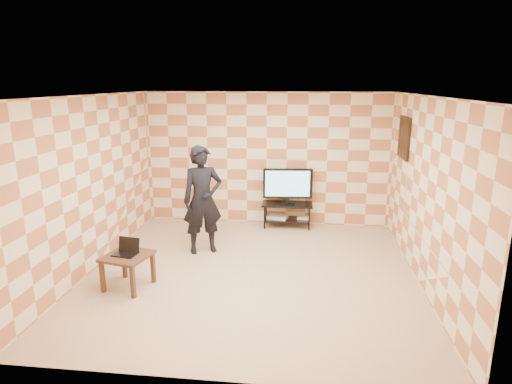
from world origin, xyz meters
TOP-DOWN VIEW (x-y plane):
  - floor at (0.00, 0.00)m, footprint 5.00×5.00m
  - wall_back at (0.00, 2.50)m, footprint 5.00×0.02m
  - wall_front at (0.00, -2.50)m, footprint 5.00×0.02m
  - wall_left at (-2.50, 0.00)m, footprint 0.02×5.00m
  - wall_right at (2.50, 0.00)m, footprint 0.02×5.00m
  - ceiling at (0.00, 0.00)m, footprint 5.00×5.00m
  - wall_art at (2.47, 1.55)m, footprint 0.04×0.72m
  - tv_stand at (0.45, 2.26)m, footprint 1.01×0.46m
  - tv at (0.45, 2.25)m, footprint 0.99×0.21m
  - dvd_player at (0.26, 2.26)m, footprint 0.45×0.36m
  - game_console at (0.78, 2.29)m, footprint 0.25×0.19m
  - side_table at (-1.71, -0.66)m, footprint 0.72×0.72m
  - laptop at (-1.73, -0.62)m, footprint 0.37×0.31m
  - person at (-0.94, 0.79)m, footprint 0.80×0.69m

SIDE VIEW (x-z plane):
  - floor at x=0.00m, z-range 0.00..0.00m
  - game_console at x=0.78m, z-range 0.17..0.23m
  - dvd_player at x=0.26m, z-range 0.17..0.24m
  - tv_stand at x=0.45m, z-range 0.12..0.62m
  - side_table at x=-1.71m, z-range 0.16..0.66m
  - laptop at x=-1.73m, z-range 0.44..0.66m
  - tv at x=0.45m, z-range 0.54..1.26m
  - person at x=-0.94m, z-range 0.00..1.86m
  - wall_back at x=0.00m, z-range 0.00..2.70m
  - wall_front at x=0.00m, z-range 0.00..2.70m
  - wall_left at x=-2.50m, z-range 0.00..2.70m
  - wall_right at x=2.50m, z-range 0.00..2.70m
  - wall_art at x=2.47m, z-range 1.59..2.31m
  - ceiling at x=0.00m, z-range 2.69..2.71m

